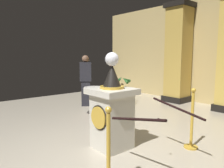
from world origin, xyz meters
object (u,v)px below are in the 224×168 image
Objects in this scene: stanchion_near at (108,161)px; bystander_guest at (86,79)px; pedestal_clock at (112,111)px; stanchion_far at (192,127)px; potted_palm_left at (122,97)px; cafe_chair_red at (105,96)px; cafe_table at (94,96)px.

stanchion_near is 0.63× the size of bystander_guest.
stanchion_far is (0.92, 1.05, -0.28)m from pedestal_clock.
cafe_chair_red is (0.85, -1.41, 0.32)m from potted_palm_left.
stanchion_far is 3.06m from cafe_table.
bystander_guest is (-3.93, 2.29, 0.50)m from stanchion_near.
pedestal_clock is 1.27m from stanchion_near.
potted_palm_left is at bearing 134.96° from stanchion_near.
pedestal_clock is at bearing -131.28° from stanchion_far.
cafe_table is (0.88, -0.30, -0.39)m from bystander_guest.
stanchion_far is at bearing -0.69° from cafe_chair_red.
potted_palm_left is (-3.32, 1.44, -0.12)m from stanchion_far.
bystander_guest is (-0.62, -1.02, 0.61)m from potted_palm_left.
cafe_table is 0.77× the size of cafe_chair_red.
potted_palm_left is at bearing 133.95° from pedestal_clock.
stanchion_far is 3.99m from bystander_guest.
bystander_guest reaches higher than cafe_table.
stanchion_near is 3.64m from cafe_table.
potted_palm_left is at bearing 58.98° from bystander_guest.
stanchion_far reaches higher than cafe_table.
stanchion_far is at bearing 48.72° from pedestal_clock.
potted_palm_left is (-2.40, 2.49, -0.41)m from pedestal_clock.
pedestal_clock reaches higher than cafe_chair_red.
bystander_guest reaches higher than potted_palm_left.
stanchion_far reaches higher than cafe_chair_red.
stanchion_far is 3.62m from potted_palm_left.
pedestal_clock is 1.89m from cafe_chair_red.
bystander_guest is (-3.93, 0.42, 0.48)m from stanchion_far.
bystander_guest is at bearing 154.10° from pedestal_clock.
potted_palm_left reaches higher than cafe_table.
bystander_guest is at bearing 149.73° from stanchion_near.
bystander_guest is at bearing -121.02° from potted_palm_left.
pedestal_clock reaches higher than stanchion_far.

